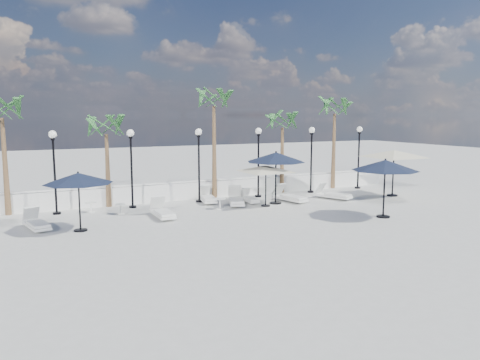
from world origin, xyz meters
name	(u,v)px	position (x,y,z in m)	size (l,w,h in m)	color
ground	(257,229)	(0.00, 0.00, 0.00)	(100.00, 100.00, 0.00)	#ABABA6
balustrade	(193,190)	(0.00, 7.50, 0.47)	(26.00, 0.30, 1.01)	silver
lamppost_1	(54,160)	(-7.00, 6.50, 2.49)	(0.36, 0.36, 3.84)	black
lamppost_2	(131,157)	(-3.50, 6.50, 2.49)	(0.36, 0.36, 3.84)	black
lamppost_3	(199,155)	(0.00, 6.50, 2.49)	(0.36, 0.36, 3.84)	black
lamppost_4	(258,152)	(3.50, 6.50, 2.49)	(0.36, 0.36, 3.84)	black
lamppost_5	(311,150)	(7.00, 6.50, 2.49)	(0.36, 0.36, 3.84)	black
lamppost_6	(359,148)	(10.50, 6.50, 2.49)	(0.36, 0.36, 3.84)	black
palm_0	(2,115)	(-9.00, 7.30, 4.53)	(2.60, 2.60, 5.50)	brown
palm_1	(106,131)	(-4.50, 7.30, 3.75)	(2.60, 2.60, 4.70)	brown
palm_2	(214,104)	(1.20, 7.30, 5.12)	(2.60, 2.60, 6.10)	brown
palm_3	(283,125)	(5.50, 7.30, 3.95)	(2.60, 2.60, 4.90)	brown
palm_4	(335,112)	(9.20, 7.30, 4.73)	(2.60, 2.60, 5.70)	brown
lounger_1	(36,223)	(-7.97, 3.79, 0.25)	(1.03, 2.04, 0.73)	white
lounger_2	(162,212)	(-2.83, 3.68, 0.26)	(0.69, 2.08, 0.78)	white
lounger_3	(249,199)	(2.31, 5.23, 0.21)	(0.67, 1.69, 0.62)	white
lounger_4	(207,198)	(0.34, 6.22, 0.25)	(1.00, 2.10, 0.75)	white
lounger_5	(289,197)	(4.32, 4.54, 0.26)	(1.12, 2.19, 0.79)	white
lounger_6	(236,200)	(1.39, 4.95, 0.27)	(1.39, 2.24, 0.80)	white
lounger_7	(333,194)	(6.85, 4.15, 0.26)	(1.42, 2.12, 0.76)	white
side_table_0	(91,206)	(-5.52, 6.20, 0.29)	(0.50, 0.50, 0.48)	white
side_table_1	(120,208)	(-4.36, 5.22, 0.29)	(0.49, 0.49, 0.47)	white
side_table_2	(220,203)	(0.22, 4.27, 0.32)	(0.55, 0.55, 0.54)	white
parasol_navy_left	(78,179)	(-6.42, 2.74, 2.08)	(2.68, 2.68, 2.36)	black
parasol_navy_mid	(276,157)	(3.37, 4.36, 2.38)	(3.03, 3.03, 2.71)	black
parasol_navy_right	(385,166)	(6.06, -0.54, 2.32)	(2.94, 2.94, 2.64)	black
parasol_cream_sq_a	(266,166)	(2.58, 3.99, 2.04)	(4.49, 4.49, 2.21)	black
parasol_cream_sq_b	(394,150)	(10.48, 3.51, 2.57)	(5.55, 5.55, 2.78)	black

